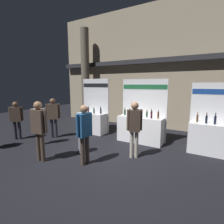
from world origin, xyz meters
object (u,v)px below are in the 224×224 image
object	(u,v)px
visitor_5	(16,117)
visitor_8	(53,114)
exhibitor_booth_1	(141,126)
exhibitor_booth_2	(214,136)
visitor_4	(84,129)
visitor_9	(39,125)
trash_bin	(83,144)
visitor_2	(39,120)
visitor_0	(134,125)
exhibitor_booth_0	(93,120)

from	to	relation	value
visitor_5	visitor_8	world-z (taller)	visitor_8
exhibitor_booth_1	exhibitor_booth_2	size ratio (longest dim) A/B	1.06
visitor_5	visitor_8	distance (m)	1.50
exhibitor_booth_1	visitor_4	size ratio (longest dim) A/B	1.45
exhibitor_booth_1	visitor_9	xyz separation A→B (m)	(-1.95, -3.26, 0.49)
exhibitor_booth_1	visitor_4	distance (m)	2.85
trash_bin	visitor_9	xyz separation A→B (m)	(-0.65, -1.21, 0.82)
visitor_2	visitor_9	world-z (taller)	visitor_9
exhibitor_booth_2	visitor_4	size ratio (longest dim) A/B	1.36
exhibitor_booth_1	visitor_5	bearing A→B (deg)	-152.88
exhibitor_booth_2	visitor_2	size ratio (longest dim) A/B	1.45
visitor_0	visitor_4	world-z (taller)	visitor_0
visitor_8	exhibitor_booth_0	bearing A→B (deg)	-158.86
visitor_5	exhibitor_booth_1	bearing A→B (deg)	163.56
exhibitor_booth_2	visitor_8	xyz separation A→B (m)	(-6.07, -1.46, 0.43)
exhibitor_booth_0	visitor_9	world-z (taller)	exhibitor_booth_0
visitor_0	visitor_8	xyz separation A→B (m)	(-3.90, 0.18, -0.03)
trash_bin	visitor_8	bearing A→B (deg)	163.61
exhibitor_booth_2	visitor_4	distance (m)	4.29
trash_bin	visitor_0	xyz separation A→B (m)	(1.71, 0.46, 0.78)
trash_bin	visitor_8	xyz separation A→B (m)	(-2.19, 0.65, 0.75)
exhibitor_booth_1	visitor_9	bearing A→B (deg)	-120.91
trash_bin	visitor_0	bearing A→B (deg)	15.06
exhibitor_booth_0	visitor_2	xyz separation A→B (m)	(-0.71, -2.46, 0.36)
exhibitor_booth_1	visitor_2	size ratio (longest dim) A/B	1.54
exhibitor_booth_1	visitor_2	distance (m)	4.01
visitor_0	visitor_8	bearing A→B (deg)	-35.12
visitor_0	visitor_2	bearing A→B (deg)	-20.64
visitor_2	visitor_8	world-z (taller)	visitor_8
exhibitor_booth_0	visitor_2	bearing A→B (deg)	-106.15
visitor_2	visitor_4	distance (m)	2.60
visitor_9	visitor_4	bearing A→B (deg)	-165.73
visitor_2	visitor_5	bearing A→B (deg)	137.67
visitor_4	visitor_8	size ratio (longest dim) A/B	1.01
visitor_8	visitor_9	xyz separation A→B (m)	(1.55, -1.86, 0.07)
trash_bin	visitor_4	bearing A→B (deg)	-46.56
visitor_0	visitor_5	distance (m)	5.11
visitor_5	exhibitor_booth_0	bearing A→B (deg)	-174.06
visitor_0	visitor_5	world-z (taller)	visitor_0
visitor_5	visitor_9	xyz separation A→B (m)	(2.69, -0.89, 0.16)
exhibitor_booth_0	visitor_0	size ratio (longest dim) A/B	1.44
exhibitor_booth_2	visitor_0	distance (m)	2.76
exhibitor_booth_1	exhibitor_booth_2	xyz separation A→B (m)	(2.57, 0.05, -0.02)
visitor_4	visitor_5	xyz separation A→B (m)	(-3.99, 0.36, -0.09)
exhibitor_booth_1	visitor_0	xyz separation A→B (m)	(0.40, -1.59, 0.44)
visitor_4	visitor_5	distance (m)	4.00
exhibitor_booth_0	trash_bin	size ratio (longest dim) A/B	4.29
visitor_8	visitor_2	bearing A→B (deg)	70.06
visitor_4	visitor_8	bearing A→B (deg)	73.76
exhibitor_booth_2	visitor_9	size ratio (longest dim) A/B	1.30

